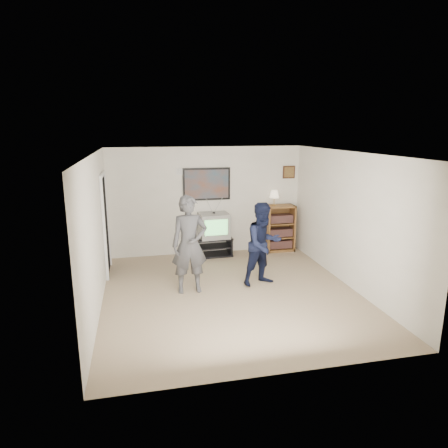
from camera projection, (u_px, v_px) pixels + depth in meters
name	position (u px, v px, depth m)	size (l,w,h in m)	color
room_shell	(227.00, 222.00, 7.25)	(4.51, 5.00, 2.51)	brown
media_stand	(213.00, 246.00, 9.29)	(0.90, 0.53, 0.44)	black
crt_television	(214.00, 225.00, 9.18)	(0.67, 0.57, 0.57)	gray
bookshelf	(280.00, 228.00, 9.60)	(0.68, 0.39, 1.12)	brown
table_lamp	(274.00, 198.00, 9.43)	(0.23, 0.23, 0.37)	beige
person_tall	(190.00, 245.00, 7.10)	(0.65, 0.42, 1.77)	#3E3E41
person_short	(263.00, 244.00, 7.47)	(0.77, 0.60, 1.58)	black
controller_left	(189.00, 225.00, 7.26)	(0.04, 0.13, 0.04)	white
controller_right	(261.00, 231.00, 7.63)	(0.03, 0.12, 0.03)	white
poster	(207.00, 184.00, 9.17)	(1.10, 0.03, 0.75)	black
air_vent	(183.00, 172.00, 8.99)	(0.28, 0.02, 0.14)	white
small_picture	(289.00, 172.00, 9.54)	(0.30, 0.03, 0.30)	#3C2113
doorway	(105.00, 225.00, 8.03)	(0.03, 0.85, 2.00)	black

